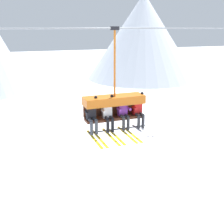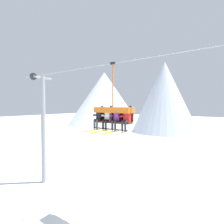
{
  "view_description": "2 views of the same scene",
  "coord_description": "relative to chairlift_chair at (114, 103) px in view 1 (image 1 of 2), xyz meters",
  "views": [
    {
      "loc": [
        -3.48,
        -9.86,
        8.62
      ],
      "look_at": [
        -0.06,
        -0.74,
        5.67
      ],
      "focal_mm": 45.0,
      "sensor_mm": 36.0,
      "label": 1
    },
    {
      "loc": [
        5.26,
        -8.51,
        6.36
      ],
      "look_at": [
        -0.11,
        -0.7,
        5.99
      ],
      "focal_mm": 28.0,
      "sensor_mm": 36.0,
      "label": 2
    }
  ],
  "objects": [
    {
      "name": "skier_black",
      "position": [
        -0.89,
        -0.21,
        -0.3
      ],
      "size": [
        0.48,
        1.7,
        1.34
      ],
      "color": "black"
    },
    {
      "name": "chairlift_chair",
      "position": [
        0.0,
        0.0,
        0.0
      ],
      "size": [
        2.21,
        0.74,
        3.54
      ],
      "color": "#512819"
    },
    {
      "name": "skier_white",
      "position": [
        -0.29,
        -0.21,
        -0.3
      ],
      "size": [
        0.48,
        1.7,
        1.34
      ],
      "color": "silver"
    },
    {
      "name": "skier_purple",
      "position": [
        0.3,
        -0.22,
        -0.32
      ],
      "size": [
        0.46,
        1.7,
        1.23
      ],
      "color": "purple"
    },
    {
      "name": "mountain_peak_east",
      "position": [
        18.74,
        35.25,
        1.01
      ],
      "size": [
        18.94,
        18.94,
        14.0
      ],
      "color": "silver",
      "rests_on": "ground_plane"
    },
    {
      "name": "skier_red",
      "position": [
        0.9,
        -0.21,
        -0.3
      ],
      "size": [
        0.48,
        1.7,
        1.34
      ],
      "color": "red"
    },
    {
      "name": "lift_cable",
      "position": [
        -0.03,
        -0.07,
        2.59
      ],
      "size": [
        16.8,
        0.05,
        0.05
      ],
      "color": "gray"
    }
  ]
}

